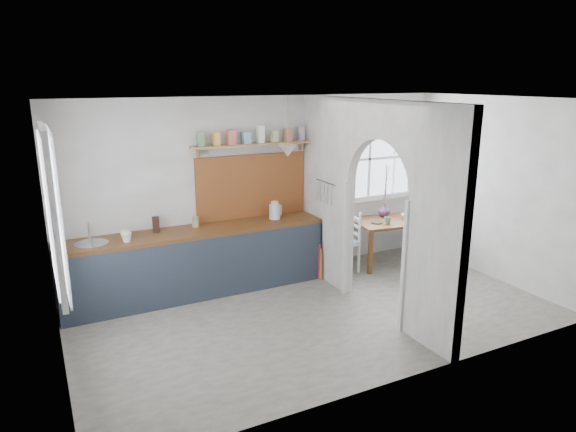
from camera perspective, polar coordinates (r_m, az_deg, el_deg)
name	(u,v)px	position (r m, az deg, el deg)	size (l,w,h in m)	color
floor	(318,314)	(6.49, 3.41, -10.82)	(5.80, 3.20, 0.01)	gray
ceiling	(322,100)	(5.85, 3.81, 12.78)	(5.80, 3.20, 0.01)	silver
walls	(320,213)	(6.04, 3.60, 0.35)	(5.81, 3.21, 2.60)	silver
partition	(367,194)	(6.42, 8.77, 2.49)	(0.12, 3.20, 2.60)	silver
kitchen_window	(49,212)	(5.17, -24.98, 0.44)	(0.10, 1.16, 1.50)	white
nook_window	(369,159)	(8.23, 9.03, 6.27)	(1.76, 0.10, 1.30)	white
counter	(197,261)	(7.03, -10.09, -4.92)	(3.50, 0.60, 0.90)	#482F10
sink	(92,244)	(6.64, -20.98, -2.95)	(0.40, 0.40, 0.02)	#B3B9C4
backsplash	(252,186)	(7.31, -4.04, 3.34)	(1.65, 0.03, 0.90)	brown
shelf	(253,140)	(7.13, -3.86, 8.38)	(1.75, 0.20, 0.21)	#907850
pendant_lamp	(288,151)	(6.99, -0.04, 7.25)	(0.26, 0.26, 0.16)	silver
utensil_rail	(326,182)	(7.06, 4.22, 3.75)	(0.02, 0.02, 0.50)	#B3B9C4
dining_table	(389,242)	(8.21, 11.20, -2.82)	(1.12, 0.75, 0.70)	#482F10
chair_left	(342,241)	(7.76, 5.98, -2.77)	(0.43, 0.43, 0.93)	silver
chair_right	(432,228)	(8.61, 15.75, -1.25)	(0.45, 0.45, 1.00)	silver
kettle	(275,210)	(7.26, -1.48, 0.66)	(0.21, 0.17, 0.25)	silver
mug_a	(127,237)	(6.54, -17.51, -2.28)	(0.13, 0.13, 0.12)	white
mug_b	(125,234)	(6.76, -17.66, -1.88)	(0.11, 0.11, 0.09)	white
knife_block	(156,225)	(6.87, -14.47, -0.92)	(0.09, 0.12, 0.19)	#311A11
jar	(195,222)	(6.98, -10.25, -0.62)	(0.09, 0.09, 0.14)	gray
towel_magenta	(319,262)	(7.43, 3.51, -5.07)	(0.02, 0.03, 0.53)	#BD255F
towel_orange	(321,264)	(7.41, 3.68, -5.35)	(0.02, 0.03, 0.46)	orange
bowl	(411,217)	(8.25, 13.49, -0.07)	(0.28, 0.28, 0.07)	white
table_cup	(388,220)	(7.91, 11.02, -0.46)	(0.11, 0.11, 0.10)	#5C9065
plate	(377,222)	(7.92, 9.83, -0.70)	(0.18, 0.18, 0.02)	black
vase	(384,210)	(8.29, 10.64, 0.63)	(0.19, 0.19, 0.20)	#4A2A51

